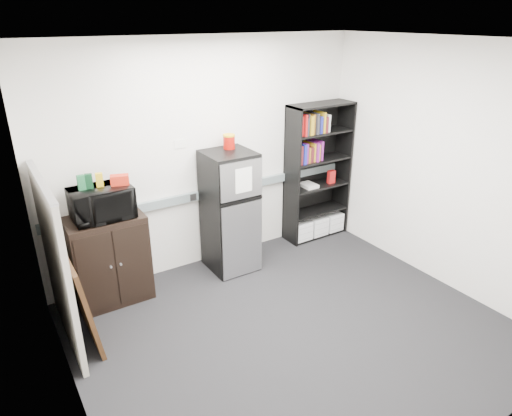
# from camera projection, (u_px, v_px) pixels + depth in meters

# --- Properties ---
(floor) EXTENTS (4.00, 4.00, 0.00)m
(floor) POSITION_uv_depth(u_px,v_px,m) (293.00, 329.00, 4.54)
(floor) COLOR black
(floor) RESTS_ON ground
(wall_back) EXTENTS (4.00, 0.02, 2.70)m
(wall_back) POSITION_uv_depth(u_px,v_px,m) (208.00, 156.00, 5.37)
(wall_back) COLOR white
(wall_back) RESTS_ON floor
(wall_right) EXTENTS (0.02, 3.50, 2.70)m
(wall_right) POSITION_uv_depth(u_px,v_px,m) (444.00, 167.00, 4.99)
(wall_right) COLOR white
(wall_right) RESTS_ON floor
(wall_left) EXTENTS (0.02, 3.50, 2.70)m
(wall_left) POSITION_uv_depth(u_px,v_px,m) (58.00, 266.00, 3.03)
(wall_left) COLOR white
(wall_left) RESTS_ON floor
(ceiling) EXTENTS (4.00, 3.50, 0.02)m
(ceiling) POSITION_uv_depth(u_px,v_px,m) (305.00, 41.00, 3.48)
(ceiling) COLOR white
(ceiling) RESTS_ON wall_back
(electrical_raceway) EXTENTS (3.92, 0.05, 0.10)m
(electrical_raceway) POSITION_uv_depth(u_px,v_px,m) (211.00, 193.00, 5.52)
(electrical_raceway) COLOR slate
(electrical_raceway) RESTS_ON wall_back
(wall_note) EXTENTS (0.14, 0.00, 0.10)m
(wall_note) POSITION_uv_depth(u_px,v_px,m) (180.00, 144.00, 5.12)
(wall_note) COLOR white
(wall_note) RESTS_ON wall_back
(bookshelf) EXTENTS (0.90, 0.34, 1.85)m
(bookshelf) POSITION_uv_depth(u_px,v_px,m) (317.00, 173.00, 6.15)
(bookshelf) COLOR black
(bookshelf) RESTS_ON floor
(cubicle_partition) EXTENTS (0.06, 1.30, 1.62)m
(cubicle_partition) POSITION_uv_depth(u_px,v_px,m) (56.00, 263.00, 4.13)
(cubicle_partition) COLOR gray
(cubicle_partition) RESTS_ON floor
(cabinet) EXTENTS (0.78, 0.52, 0.97)m
(cabinet) POSITION_uv_depth(u_px,v_px,m) (109.00, 259.00, 4.85)
(cabinet) COLOR black
(cabinet) RESTS_ON floor
(microwave) EXTENTS (0.60, 0.42, 0.33)m
(microwave) POSITION_uv_depth(u_px,v_px,m) (102.00, 203.00, 4.59)
(microwave) COLOR black
(microwave) RESTS_ON cabinet
(snack_box_a) EXTENTS (0.07, 0.05, 0.15)m
(snack_box_a) POSITION_uv_depth(u_px,v_px,m) (81.00, 183.00, 4.44)
(snack_box_a) COLOR #195932
(snack_box_a) RESTS_ON microwave
(snack_box_b) EXTENTS (0.08, 0.07, 0.15)m
(snack_box_b) POSITION_uv_depth(u_px,v_px,m) (89.00, 181.00, 4.48)
(snack_box_b) COLOR #0C361C
(snack_box_b) RESTS_ON microwave
(snack_box_c) EXTENTS (0.08, 0.06, 0.14)m
(snack_box_c) POSITION_uv_depth(u_px,v_px,m) (99.00, 180.00, 4.53)
(snack_box_c) COLOR gold
(snack_box_c) RESTS_ON microwave
(snack_bag) EXTENTS (0.20, 0.15, 0.10)m
(snack_bag) POSITION_uv_depth(u_px,v_px,m) (120.00, 180.00, 4.59)
(snack_bag) COLOR red
(snack_bag) RESTS_ON microwave
(refrigerator) EXTENTS (0.55, 0.58, 1.46)m
(refrigerator) POSITION_uv_depth(u_px,v_px,m) (230.00, 212.00, 5.40)
(refrigerator) COLOR black
(refrigerator) RESTS_ON floor
(coffee_can) EXTENTS (0.14, 0.14, 0.19)m
(coffee_can) POSITION_uv_depth(u_px,v_px,m) (229.00, 141.00, 5.22)
(coffee_can) COLOR #9E0E07
(coffee_can) RESTS_ON refrigerator
(framed_poster) EXTENTS (0.16, 0.72, 0.92)m
(framed_poster) POSITION_uv_depth(u_px,v_px,m) (82.00, 301.00, 4.20)
(framed_poster) COLOR #311C0D
(framed_poster) RESTS_ON floor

